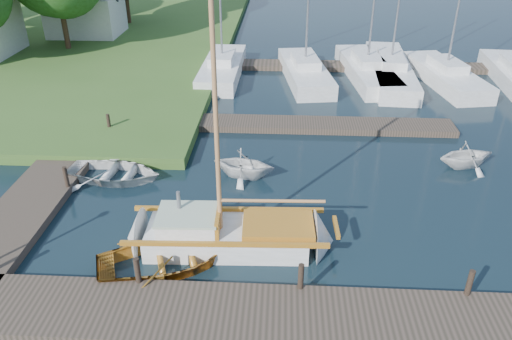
# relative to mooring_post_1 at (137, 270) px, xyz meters

# --- Properties ---
(ground) EXTENTS (160.00, 160.00, 0.00)m
(ground) POSITION_rel_mooring_post_1_xyz_m (3.00, 5.00, -0.70)
(ground) COLOR black
(ground) RESTS_ON ground
(near_dock) EXTENTS (18.00, 2.20, 0.30)m
(near_dock) POSITION_rel_mooring_post_1_xyz_m (3.00, -1.00, -0.55)
(near_dock) COLOR #322B21
(near_dock) RESTS_ON ground
(left_dock) EXTENTS (2.20, 18.00, 0.30)m
(left_dock) POSITION_rel_mooring_post_1_xyz_m (-5.00, 7.00, -0.55)
(left_dock) COLOR #322B21
(left_dock) RESTS_ON ground
(far_dock) EXTENTS (14.00, 1.60, 0.30)m
(far_dock) POSITION_rel_mooring_post_1_xyz_m (5.00, 11.50, -0.55)
(far_dock) COLOR #322B21
(far_dock) RESTS_ON ground
(pontoon) EXTENTS (30.00, 1.60, 0.30)m
(pontoon) POSITION_rel_mooring_post_1_xyz_m (13.00, 21.00, -0.55)
(pontoon) COLOR #322B21
(pontoon) RESTS_ON ground
(mooring_post_1) EXTENTS (0.16, 0.16, 0.80)m
(mooring_post_1) POSITION_rel_mooring_post_1_xyz_m (0.00, 0.00, 0.00)
(mooring_post_1) COLOR black
(mooring_post_1) RESTS_ON near_dock
(mooring_post_2) EXTENTS (0.16, 0.16, 0.80)m
(mooring_post_2) POSITION_rel_mooring_post_1_xyz_m (4.50, 0.00, 0.00)
(mooring_post_2) COLOR black
(mooring_post_2) RESTS_ON near_dock
(mooring_post_3) EXTENTS (0.16, 0.16, 0.80)m
(mooring_post_3) POSITION_rel_mooring_post_1_xyz_m (9.00, 0.00, 0.00)
(mooring_post_3) COLOR black
(mooring_post_3) RESTS_ON near_dock
(mooring_post_4) EXTENTS (0.16, 0.16, 0.80)m
(mooring_post_4) POSITION_rel_mooring_post_1_xyz_m (-4.00, 5.00, 0.00)
(mooring_post_4) COLOR black
(mooring_post_4) RESTS_ON left_dock
(mooring_post_5) EXTENTS (0.16, 0.16, 0.80)m
(mooring_post_5) POSITION_rel_mooring_post_1_xyz_m (-4.00, 10.00, 0.00)
(mooring_post_5) COLOR black
(mooring_post_5) RESTS_ON left_dock
(sailboat) EXTENTS (7.21, 2.21, 9.83)m
(sailboat) POSITION_rel_mooring_post_1_xyz_m (2.41, 2.19, -0.36)
(sailboat) COLOR beige
(sailboat) RESTS_ON ground
(dinghy) EXTENTS (4.89, 4.18, 0.86)m
(dinghy) POSITION_rel_mooring_post_1_xyz_m (0.61, 1.08, -0.27)
(dinghy) COLOR #91560C
(dinghy) RESTS_ON ground
(tender_a) EXTENTS (4.00, 3.07, 0.77)m
(tender_a) POSITION_rel_mooring_post_1_xyz_m (-2.62, 6.14, -0.32)
(tender_a) COLOR beige
(tender_a) RESTS_ON ground
(tender_b) EXTENTS (2.84, 2.58, 1.29)m
(tender_b) POSITION_rel_mooring_post_1_xyz_m (2.43, 6.63, -0.06)
(tender_b) COLOR beige
(tender_b) RESTS_ON ground
(tender_d) EXTENTS (2.82, 2.61, 1.24)m
(tender_d) POSITION_rel_mooring_post_1_xyz_m (11.41, 7.96, -0.08)
(tender_d) COLOR beige
(tender_d) RESTS_ON ground
(marina_boat_0) EXTENTS (2.30, 7.92, 10.97)m
(marina_boat_0) POSITION_rel_mooring_post_1_xyz_m (0.15, 19.12, -0.13)
(marina_boat_0) COLOR beige
(marina_boat_0) RESTS_ON ground
(marina_boat_1) EXTENTS (3.32, 7.92, 10.41)m
(marina_boat_1) POSITION_rel_mooring_post_1_xyz_m (5.18, 18.65, -0.13)
(marina_boat_1) COLOR beige
(marina_boat_1) RESTS_ON ground
(marina_boat_2) EXTENTS (3.13, 8.64, 11.40)m
(marina_boat_2) POSITION_rel_mooring_post_1_xyz_m (8.94, 19.27, -0.13)
(marina_boat_2) COLOR beige
(marina_boat_2) RESTS_ON ground
(marina_boat_3) EXTENTS (2.80, 10.05, 12.13)m
(marina_boat_3) POSITION_rel_mooring_post_1_xyz_m (10.36, 19.37, -0.13)
(marina_boat_3) COLOR beige
(marina_boat_3) RESTS_ON ground
(marina_boat_4) EXTENTS (3.51, 7.93, 11.41)m
(marina_boat_4) POSITION_rel_mooring_post_1_xyz_m (13.41, 18.43, -0.12)
(marina_boat_4) COLOR beige
(marina_boat_4) RESTS_ON ground
(house_c) EXTENTS (5.25, 4.00, 5.28)m
(house_c) POSITION_rel_mooring_post_1_xyz_m (-11.00, 27.00, 1.88)
(house_c) COLOR beige
(house_c) RESTS_ON shore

